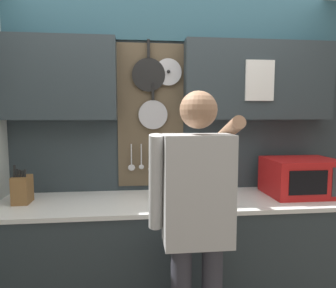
{
  "coord_description": "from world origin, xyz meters",
  "views": [
    {
      "loc": [
        -0.31,
        -2.15,
        1.55
      ],
      "look_at": [
        -0.06,
        0.2,
        1.31
      ],
      "focal_mm": 32.0,
      "sensor_mm": 36.0,
      "label": 1
    }
  ],
  "objects": [
    {
      "name": "knife_block",
      "position": [
        -1.12,
        0.03,
        1.02
      ],
      "size": [
        0.11,
        0.15,
        0.28
      ],
      "color": "brown",
      "rests_on": "base_cabinet_counter"
    },
    {
      "name": "base_cabinet_counter",
      "position": [
        0.0,
        -0.0,
        0.46
      ],
      "size": [
        2.62,
        0.64,
        0.92
      ],
      "color": "#2D383D",
      "rests_on": "ground_plane"
    },
    {
      "name": "utensil_crock",
      "position": [
        -0.12,
        0.03,
        1.01
      ],
      "size": [
        0.11,
        0.11,
        0.3
      ],
      "color": "white",
      "rests_on": "base_cabinet_counter"
    },
    {
      "name": "back_wall_unit",
      "position": [
        0.02,
        0.28,
        1.51
      ],
      "size": [
        3.19,
        0.22,
        2.5
      ],
      "color": "#2D383D",
      "rests_on": "ground_plane"
    },
    {
      "name": "person",
      "position": [
        0.03,
        -0.54,
        1.0
      ],
      "size": [
        0.54,
        0.64,
        1.68
      ],
      "color": "#383842",
      "rests_on": "ground_plane"
    },
    {
      "name": "microwave",
      "position": [
        0.97,
        0.02,
        1.06
      ],
      "size": [
        0.52,
        0.4,
        0.29
      ],
      "color": "red",
      "rests_on": "base_cabinet_counter"
    }
  ]
}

